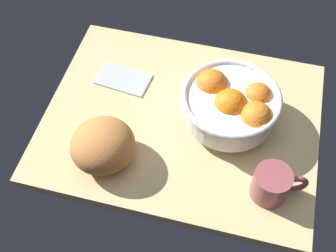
% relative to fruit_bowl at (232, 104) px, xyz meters
% --- Properties ---
extents(ground_plane, '(0.67, 0.53, 0.03)m').
position_rel_fruit_bowl_xyz_m(ground_plane, '(-0.11, -0.02, -0.08)').
color(ground_plane, '#D5BC81').
extents(fruit_bowl, '(0.24, 0.24, 0.12)m').
position_rel_fruit_bowl_xyz_m(fruit_bowl, '(0.00, 0.00, 0.00)').
color(fruit_bowl, white).
rests_on(fruit_bowl, ground).
extents(bread_loaf, '(0.20, 0.20, 0.10)m').
position_rel_fruit_bowl_xyz_m(bread_loaf, '(-0.26, -0.18, -0.02)').
color(bread_loaf, '#C67C3F').
rests_on(bread_loaf, ground).
extents(napkin_folded, '(0.14, 0.10, 0.01)m').
position_rel_fruit_bowl_xyz_m(napkin_folded, '(-0.29, 0.06, -0.06)').
color(napkin_folded, '#B3BFC9').
rests_on(napkin_folded, ground).
extents(mug, '(0.12, 0.08, 0.08)m').
position_rel_fruit_bowl_xyz_m(mug, '(0.12, -0.17, -0.03)').
color(mug, '#95494C').
rests_on(mug, ground).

